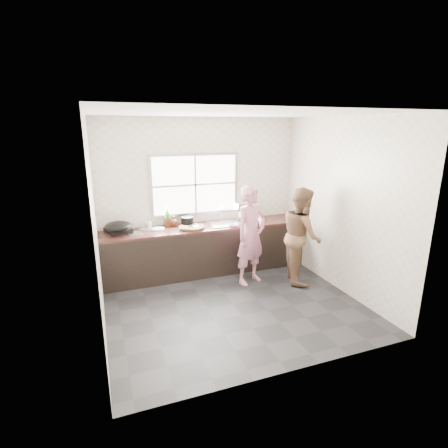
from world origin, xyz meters
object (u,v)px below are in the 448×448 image
object	(u,v)px
cutting_board	(192,227)
bowl_mince	(185,229)
black_pot	(187,221)
bottle_brown_tall	(168,221)
bottle_brown_short	(174,222)
dish_rack	(245,210)
bottle_green	(167,217)
wok	(118,226)
person_side	(301,235)
bowl_held	(233,225)
pot_lid_left	(135,233)
burner	(118,230)
glass_jar	(150,225)
plate_food	(158,229)
bowl_crabs	(253,222)
woman	(251,239)
pot_lid_right	(147,229)

from	to	relation	value
cutting_board	bowl_mince	distance (m)	0.14
black_pot	bottle_brown_tall	size ratio (longest dim) A/B	1.14
bottle_brown_tall	bottle_brown_short	world-z (taller)	bottle_brown_tall
dish_rack	bottle_brown_short	bearing A→B (deg)	177.29
bottle_green	wok	distance (m)	0.88
bottle_brown_tall	person_side	bearing A→B (deg)	-27.91
bowl_mince	bowl_held	size ratio (longest dim) A/B	0.99
bottle_brown_tall	bottle_brown_short	distance (m)	0.11
wok	pot_lid_left	xyz separation A→B (m)	(0.25, -0.03, -0.13)
bottle_green	bottle_brown_short	distance (m)	0.14
cutting_board	bowl_held	bearing A→B (deg)	-10.57
burner	pot_lid_left	world-z (taller)	burner
glass_jar	dish_rack	size ratio (longest dim) A/B	0.24
person_side	cutting_board	distance (m)	1.85
black_pot	bottle_green	bearing A→B (deg)	160.95
plate_food	bottle_green	distance (m)	0.30
bowl_crabs	black_pot	xyz separation A→B (m)	(-1.15, 0.26, 0.05)
bottle_green	pot_lid_left	size ratio (longest dim) A/B	1.28
glass_jar	bowl_mince	bearing A→B (deg)	-33.61
bowl_held	wok	xyz separation A→B (m)	(-1.90, 0.18, 0.11)
glass_jar	burner	xyz separation A→B (m)	(-0.53, -0.06, -0.02)
bowl_crabs	cutting_board	bearing A→B (deg)	176.56
plate_food	woman	bearing A→B (deg)	-28.16
bowl_mince	burner	bearing A→B (deg)	164.44
bowl_held	bottle_green	bearing A→B (deg)	157.45
bottle_brown_tall	bowl_held	bearing A→B (deg)	-20.47
burner	bowl_held	bearing A→B (deg)	-11.34
burner	person_side	bearing A→B (deg)	-20.26
cutting_board	bottle_brown_short	size ratio (longest dim) A/B	2.65
person_side	black_pot	size ratio (longest dim) A/B	7.16
bottle_brown_short	wok	size ratio (longest dim) A/B	0.38
person_side	cutting_board	xyz separation A→B (m)	(-1.66, 0.81, 0.08)
bowl_held	bottle_brown_short	size ratio (longest dim) A/B	1.25
pot_lid_right	woman	bearing A→B (deg)	-26.83
cutting_board	bottle_brown_tall	bearing A→B (deg)	143.56
person_side	bowl_held	distance (m)	1.17
bowl_mince	dish_rack	world-z (taller)	dish_rack
woman	bottle_green	size ratio (longest dim) A/B	4.65
bottle_green	woman	bearing A→B (deg)	-37.01
bottle_brown_tall	wok	size ratio (longest dim) A/B	0.46
woman	bowl_crabs	world-z (taller)	woman
woman	black_pot	world-z (taller)	woman
bottle_green	bottle_brown_tall	distance (m)	0.08
woman	plate_food	xyz separation A→B (m)	(-1.39, 0.74, 0.10)
black_pot	plate_food	xyz separation A→B (m)	(-0.52, -0.04, -0.07)
person_side	bottle_green	xyz separation A→B (m)	(-2.01, 1.11, 0.23)
black_pot	plate_food	world-z (taller)	black_pot
cutting_board	glass_jar	distance (m)	0.73
black_pot	plate_food	bearing A→B (deg)	-175.52
bottle_green	pot_lid_right	size ratio (longest dim) A/B	1.41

